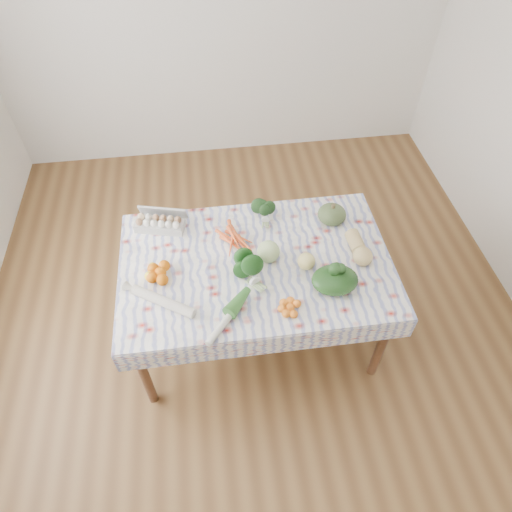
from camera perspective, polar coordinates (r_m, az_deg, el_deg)
The scene contains 17 objects.
ground at distance 3.40m, azimuth -0.00°, elevation -9.11°, with size 4.50×4.50×0.00m, color brown.
wall_back at distance 4.31m, azimuth -4.57°, elevation 28.62°, with size 4.00×0.04×2.80m, color silver.
dining_table at distance 2.85m, azimuth -0.00°, elevation -1.87°, with size 1.60×1.00×0.75m.
tablecloth at distance 2.79m, azimuth -0.00°, elevation -0.86°, with size 1.66×1.06×0.01m, color white.
egg_carton at distance 3.01m, azimuth -11.98°, elevation 3.90°, with size 0.31×0.13×0.08m, color #B7B6B1.
carrot_bunch at distance 2.88m, azimuth -2.62°, elevation 1.92°, with size 0.23×0.21×0.04m, color orange.
kale_bunch at distance 3.00m, azimuth 1.11°, elevation 5.54°, with size 0.15×0.13×0.13m, color #1B3C18.
kabocha_squash at distance 3.03m, azimuth 9.47°, elevation 5.16°, with size 0.19×0.19×0.12m, color #475A31.
cabbage at distance 2.75m, azimuth 1.56°, elevation 0.55°, with size 0.14×0.14×0.14m, color #B3D183.
butternut_squash at distance 2.86m, azimuth 12.75°, elevation 1.09°, with size 0.12×0.26×0.12m, color tan.
orange_cluster at distance 2.74m, azimuth -11.87°, elevation -2.04°, with size 0.22×0.22×0.07m, color orange.
broccoli at distance 2.65m, azimuth -0.93°, elevation -2.18°, with size 0.17×0.17×0.12m, color #164313.
mandarin_cluster at distance 2.56m, azimuth 4.29°, elevation -6.39°, with size 0.16×0.16×0.05m, color orange.
grapefruit at distance 2.74m, azimuth 6.31°, elevation -0.66°, with size 0.11×0.11×0.11m, color #F0DD7B.
spinach_bag at distance 2.66m, azimuth 9.83°, elevation -2.96°, with size 0.27×0.22×0.12m, color #163412.
daikon at distance 2.62m, azimuth -11.53°, elevation -5.57°, with size 0.06×0.06×0.42m, color beige.
leek at distance 2.52m, azimuth -3.51°, elevation -7.65°, with size 0.04×0.04×0.39m, color silver.
Camera 1 is at (-0.24, -1.78, 2.89)m, focal length 32.00 mm.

